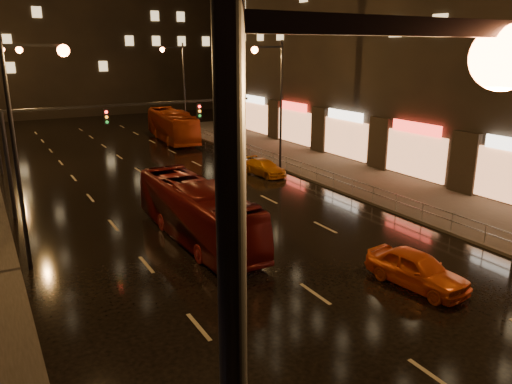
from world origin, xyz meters
The scene contains 8 objects.
ground centered at (0.00, 20.00, 0.00)m, with size 140.00×140.00×0.00m, color black.
sidewalk_right centered at (13.50, 15.00, 0.07)m, with size 7.00×70.00×0.15m, color #38332D.
traffic_signal centered at (-5.06, 20.00, 4.74)m, with size 15.31×0.32×6.20m.
railing_right centered at (10.20, 18.00, 0.90)m, with size 0.05×56.00×1.00m.
bus_red centered at (-1.73, 11.80, 1.50)m, with size 2.51×10.74×2.99m, color #5B0D0D.
bus_curb centered at (7.10, 39.40, 1.60)m, with size 2.69×11.52×3.21m, color #A03410.
taxi_near centered at (4.00, 2.55, 0.74)m, with size 1.75×4.36×1.48m, color #D95214.
taxi_far centered at (8.00, 21.77, 0.60)m, with size 1.67×4.11×1.19m, color #C36E12.
Camera 1 is at (-10.82, -10.46, 9.36)m, focal length 35.00 mm.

